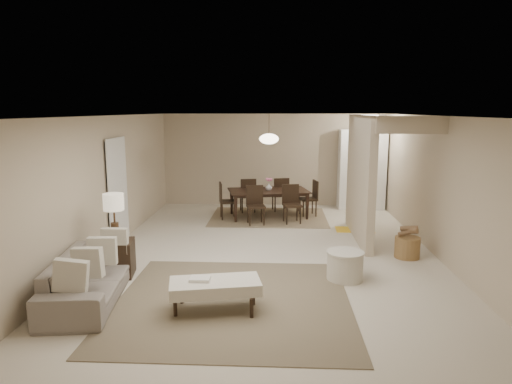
# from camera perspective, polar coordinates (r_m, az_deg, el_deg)

# --- Properties ---
(floor) EXTENTS (9.00, 9.00, 0.00)m
(floor) POSITION_cam_1_polar(r_m,az_deg,el_deg) (8.36, 1.67, -7.91)
(floor) COLOR beige
(floor) RESTS_ON ground
(ceiling) EXTENTS (9.00, 9.00, 0.00)m
(ceiling) POSITION_cam_1_polar(r_m,az_deg,el_deg) (7.94, 1.77, 9.49)
(ceiling) COLOR white
(ceiling) RESTS_ON back_wall
(back_wall) EXTENTS (6.00, 0.00, 6.00)m
(back_wall) POSITION_cam_1_polar(r_m,az_deg,el_deg) (12.52, 2.14, 4.03)
(back_wall) COLOR #C1B092
(back_wall) RESTS_ON floor
(left_wall) EXTENTS (0.00, 9.00, 9.00)m
(left_wall) POSITION_cam_1_polar(r_m,az_deg,el_deg) (8.65, -18.57, 0.70)
(left_wall) COLOR #C1B092
(left_wall) RESTS_ON floor
(right_wall) EXTENTS (0.00, 9.00, 9.00)m
(right_wall) POSITION_cam_1_polar(r_m,az_deg,el_deg) (8.54, 22.27, 0.35)
(right_wall) COLOR #C1B092
(right_wall) RESTS_ON floor
(partition) EXTENTS (0.15, 2.50, 2.50)m
(partition) POSITION_cam_1_polar(r_m,az_deg,el_deg) (9.44, 12.88, 1.73)
(partition) COLOR #C1B092
(partition) RESTS_ON floor
(doorway) EXTENTS (0.04, 0.90, 2.04)m
(doorway) POSITION_cam_1_polar(r_m,az_deg,el_deg) (9.23, -16.97, -0.09)
(doorway) COLOR black
(doorway) RESTS_ON floor
(pantry_cabinet) EXTENTS (1.20, 0.55, 2.10)m
(pantry_cabinet) POSITION_cam_1_polar(r_m,az_deg,el_deg) (12.39, 13.06, 2.77)
(pantry_cabinet) COLOR white
(pantry_cabinet) RESTS_ON floor
(flush_light) EXTENTS (0.44, 0.44, 0.05)m
(flush_light) POSITION_cam_1_polar(r_m,az_deg,el_deg) (11.35, 13.94, 9.22)
(flush_light) COLOR white
(flush_light) RESTS_ON ceiling
(living_rug) EXTENTS (3.20, 3.20, 0.01)m
(living_rug) POSITION_cam_1_polar(r_m,az_deg,el_deg) (6.46, -2.90, -13.49)
(living_rug) COLOR brown
(living_rug) RESTS_ON floor
(sofa) EXTENTS (2.22, 1.09, 0.62)m
(sofa) POSITION_cam_1_polar(r_m,az_deg,el_deg) (6.83, -20.07, -10.02)
(sofa) COLOR gray
(sofa) RESTS_ON floor
(ottoman_bench) EXTENTS (1.25, 0.76, 0.42)m
(ottoman_bench) POSITION_cam_1_polar(r_m,az_deg,el_deg) (6.08, -5.14, -11.71)
(ottoman_bench) COLOR beige
(ottoman_bench) RESTS_ON living_rug
(side_table) EXTENTS (0.59, 0.59, 0.57)m
(side_table) POSITION_cam_1_polar(r_m,az_deg,el_deg) (7.63, -17.02, -7.93)
(side_table) COLOR black
(side_table) RESTS_ON floor
(table_lamp) EXTENTS (0.32, 0.32, 0.76)m
(table_lamp) POSITION_cam_1_polar(r_m,az_deg,el_deg) (7.42, -17.36, -1.71)
(table_lamp) COLOR #4B3320
(table_lamp) RESTS_ON side_table
(round_pouf) EXTENTS (0.58, 0.58, 0.45)m
(round_pouf) POSITION_cam_1_polar(r_m,az_deg,el_deg) (7.28, 11.06, -9.03)
(round_pouf) COLOR beige
(round_pouf) RESTS_ON floor
(wicker_basket) EXTENTS (0.50, 0.50, 0.37)m
(wicker_basket) POSITION_cam_1_polar(r_m,az_deg,el_deg) (8.62, 18.37, -6.59)
(wicker_basket) COLOR brown
(wicker_basket) RESTS_ON floor
(dining_rug) EXTENTS (2.80, 2.10, 0.01)m
(dining_rug) POSITION_cam_1_polar(r_m,az_deg,el_deg) (11.22, 1.59, -3.15)
(dining_rug) COLOR #7A6B4B
(dining_rug) RESTS_ON floor
(dining_table) EXTENTS (2.09, 1.44, 0.67)m
(dining_table) POSITION_cam_1_polar(r_m,az_deg,el_deg) (11.15, 1.59, -1.50)
(dining_table) COLOR black
(dining_table) RESTS_ON dining_rug
(dining_chairs) EXTENTS (2.42, 1.95, 0.89)m
(dining_chairs) POSITION_cam_1_polar(r_m,az_deg,el_deg) (11.13, 1.60, -0.95)
(dining_chairs) COLOR black
(dining_chairs) RESTS_ON dining_rug
(vase) EXTENTS (0.20, 0.20, 0.17)m
(vase) POSITION_cam_1_polar(r_m,az_deg,el_deg) (11.07, 1.61, 0.63)
(vase) COLOR silver
(vase) RESTS_ON dining_table
(yellow_mat) EXTENTS (0.83, 0.52, 0.01)m
(yellow_mat) POSITION_cam_1_polar(r_m,az_deg,el_deg) (10.29, 12.21, -4.62)
(yellow_mat) COLOR yellow
(yellow_mat) RESTS_ON floor
(pendant_light) EXTENTS (0.46, 0.46, 0.71)m
(pendant_light) POSITION_cam_1_polar(r_m,az_deg,el_deg) (10.94, 1.64, 6.66)
(pendant_light) COLOR #4B3320
(pendant_light) RESTS_ON ceiling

